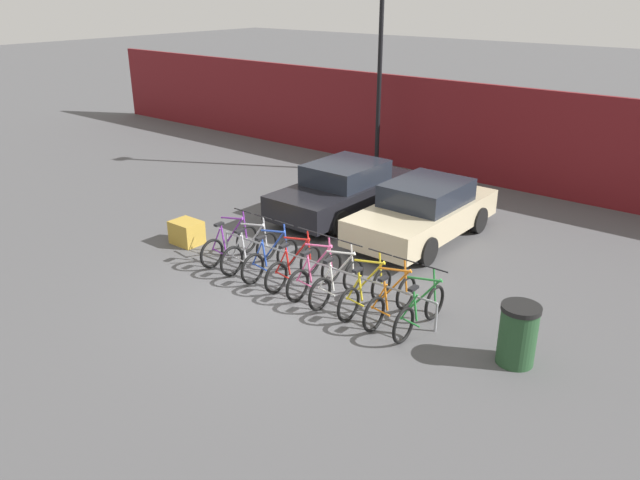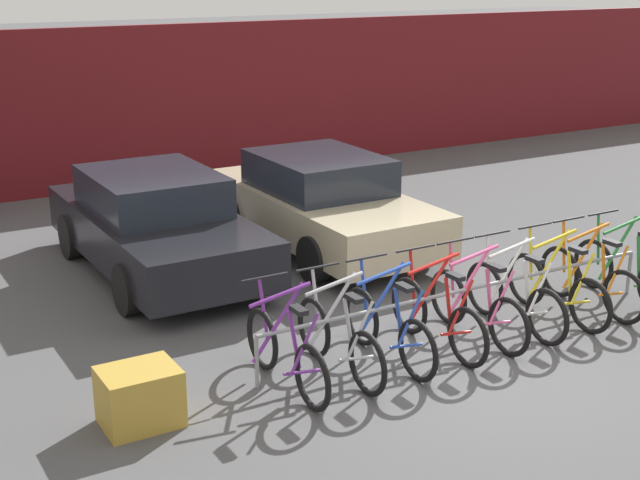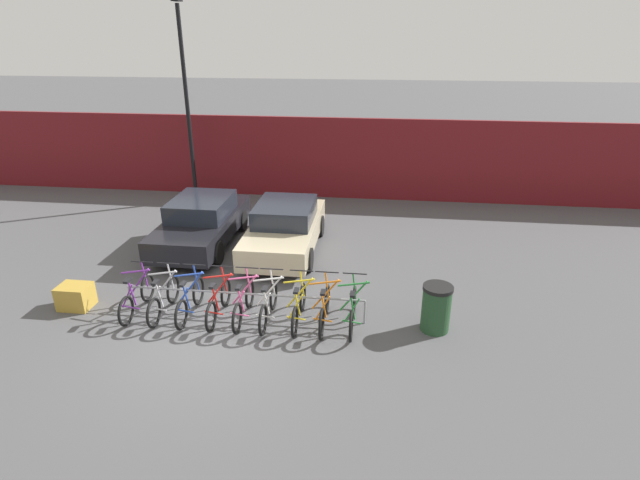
% 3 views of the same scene
% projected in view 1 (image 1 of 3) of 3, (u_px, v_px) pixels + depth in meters
% --- Properties ---
extents(ground_plane, '(120.00, 120.00, 0.00)m').
position_uv_depth(ground_plane, '(279.00, 293.00, 12.36)').
color(ground_plane, '#4C4C4F').
extents(hoarding_wall, '(36.00, 0.16, 2.99)m').
position_uv_depth(hoarding_wall, '(493.00, 136.00, 18.61)').
color(hoarding_wall, maroon).
rests_on(hoarding_wall, ground).
extents(bike_rack, '(5.36, 0.04, 0.57)m').
position_uv_depth(bike_rack, '(319.00, 266.00, 12.37)').
color(bike_rack, gray).
rests_on(bike_rack, ground).
extents(bicycle_purple, '(0.68, 1.71, 1.05)m').
position_uv_depth(bicycle_purple, '(230.00, 244.00, 13.72)').
color(bicycle_purple, black).
rests_on(bicycle_purple, ground).
extents(bicycle_silver, '(0.68, 1.71, 1.05)m').
position_uv_depth(bicycle_silver, '(250.00, 251.00, 13.36)').
color(bicycle_silver, black).
rests_on(bicycle_silver, ground).
extents(bicycle_blue, '(0.68, 1.71, 1.05)m').
position_uv_depth(bicycle_blue, '(270.00, 259.00, 13.01)').
color(bicycle_blue, black).
rests_on(bicycle_blue, ground).
extents(bicycle_red, '(0.68, 1.71, 1.05)m').
position_uv_depth(bicycle_red, '(294.00, 267.00, 12.63)').
color(bicycle_red, black).
rests_on(bicycle_red, ground).
extents(bicycle_pink, '(0.68, 1.71, 1.05)m').
position_uv_depth(bicycle_pink, '(315.00, 274.00, 12.30)').
color(bicycle_pink, black).
rests_on(bicycle_pink, ground).
extents(bicycle_white, '(0.68, 1.71, 1.05)m').
position_uv_depth(bicycle_white, '(337.00, 282.00, 11.97)').
color(bicycle_white, black).
rests_on(bicycle_white, ground).
extents(bicycle_yellow, '(0.68, 1.71, 1.05)m').
position_uv_depth(bicycle_yellow, '(365.00, 292.00, 11.58)').
color(bicycle_yellow, black).
rests_on(bicycle_yellow, ground).
extents(bicycle_orange, '(0.68, 1.71, 1.05)m').
position_uv_depth(bicycle_orange, '(391.00, 301.00, 11.26)').
color(bicycle_orange, black).
rests_on(bicycle_orange, ground).
extents(bicycle_green, '(0.68, 1.71, 1.05)m').
position_uv_depth(bicycle_green, '(420.00, 311.00, 10.91)').
color(bicycle_green, black).
rests_on(bicycle_green, ground).
extents(car_black, '(1.91, 4.33, 1.40)m').
position_uv_depth(car_black, '(344.00, 189.00, 16.38)').
color(car_black, black).
rests_on(car_black, ground).
extents(car_beige, '(1.91, 4.29, 1.40)m').
position_uv_depth(car_beige, '(424.00, 211.00, 14.80)').
color(car_beige, '#C1B28E').
rests_on(car_beige, ground).
extents(lamp_post, '(0.24, 0.44, 6.95)m').
position_uv_depth(lamp_post, '(380.00, 50.00, 19.04)').
color(lamp_post, black).
rests_on(lamp_post, ground).
extents(trash_bin, '(0.63, 0.63, 1.03)m').
position_uv_depth(trash_bin, '(518.00, 334.00, 9.91)').
color(trash_bin, '#234728').
rests_on(trash_bin, ground).
extents(cargo_crate, '(0.70, 0.56, 0.55)m').
position_uv_depth(cargo_crate, '(187.00, 232.00, 14.66)').
color(cargo_crate, '#B28C33').
rests_on(cargo_crate, ground).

